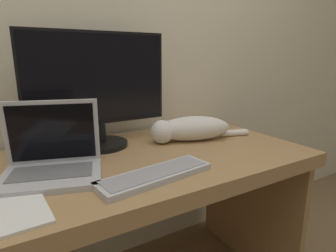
{
  "coord_description": "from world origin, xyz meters",
  "views": [
    {
      "loc": [
        -0.39,
        -0.62,
        1.13
      ],
      "look_at": [
        0.18,
        0.33,
        0.86
      ],
      "focal_mm": 30.0,
      "sensor_mm": 36.0,
      "label": 1
    }
  ],
  "objects_px": {
    "monitor": "(99,89)",
    "cat": "(189,128)",
    "laptop": "(52,162)",
    "external_keyboard": "(156,175)"
  },
  "relations": [
    {
      "from": "external_keyboard",
      "to": "cat",
      "type": "height_order",
      "value": "cat"
    },
    {
      "from": "monitor",
      "to": "laptop",
      "type": "relative_size",
      "value": 1.66
    },
    {
      "from": "monitor",
      "to": "cat",
      "type": "height_order",
      "value": "monitor"
    },
    {
      "from": "laptop",
      "to": "external_keyboard",
      "type": "xyz_separation_m",
      "value": [
        0.29,
        -0.19,
        -0.04
      ]
    },
    {
      "from": "monitor",
      "to": "external_keyboard",
      "type": "xyz_separation_m",
      "value": [
        0.05,
        -0.42,
        -0.25
      ]
    },
    {
      "from": "monitor",
      "to": "cat",
      "type": "xyz_separation_m",
      "value": [
        0.39,
        -0.13,
        -0.2
      ]
    },
    {
      "from": "monitor",
      "to": "external_keyboard",
      "type": "distance_m",
      "value": 0.49
    },
    {
      "from": "external_keyboard",
      "to": "cat",
      "type": "bearing_deg",
      "value": 33.48
    },
    {
      "from": "laptop",
      "to": "external_keyboard",
      "type": "distance_m",
      "value": 0.35
    },
    {
      "from": "monitor",
      "to": "cat",
      "type": "distance_m",
      "value": 0.46
    }
  ]
}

